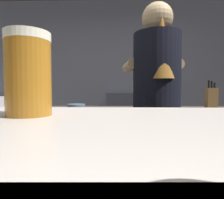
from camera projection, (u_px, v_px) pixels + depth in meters
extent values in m
cube|color=#4C4E58|center=(116.00, 77.00, 3.49)|extent=(5.20, 0.10, 2.70)
cube|color=#4C3C33|center=(150.00, 156.00, 1.88)|extent=(2.10, 0.60, 0.94)
cube|color=#343440|center=(133.00, 124.00, 3.24)|extent=(0.86, 0.36, 1.08)
cube|color=#37283D|center=(155.00, 178.00, 1.44)|extent=(0.28, 0.20, 0.92)
cylinder|color=black|center=(157.00, 76.00, 1.40)|extent=(0.34, 0.34, 0.60)
sphere|color=#D1B180|center=(157.00, 18.00, 1.38)|extent=(0.22, 0.22, 0.22)
cone|color=#B27A33|center=(161.00, 46.00, 1.29)|extent=(0.18, 0.18, 0.44)
cylinder|color=#D1B180|center=(130.00, 66.00, 1.54)|extent=(0.11, 0.33, 0.08)
cylinder|color=#D1B180|center=(171.00, 66.00, 1.57)|extent=(0.11, 0.33, 0.08)
cube|color=olive|center=(211.00, 98.00, 1.92)|extent=(0.10, 0.08, 0.20)
cylinder|color=black|center=(209.00, 84.00, 1.91)|extent=(0.02, 0.02, 0.08)
cylinder|color=black|center=(212.00, 84.00, 1.91)|extent=(0.02, 0.02, 0.07)
cylinder|color=black|center=(214.00, 85.00, 1.91)|extent=(0.02, 0.02, 0.05)
cylinder|color=slate|center=(76.00, 106.00, 1.83)|extent=(0.17, 0.17, 0.05)
cube|color=silver|center=(178.00, 109.00, 1.80)|extent=(0.24, 0.05, 0.01)
cylinder|color=#AD6E1F|center=(29.00, 79.00, 0.36)|extent=(0.08, 0.08, 0.14)
cylinder|color=white|center=(28.00, 37.00, 0.35)|extent=(0.08, 0.08, 0.02)
cylinder|color=#395F93|center=(154.00, 89.00, 3.26)|extent=(0.05, 0.05, 0.12)
cylinder|color=#395F93|center=(154.00, 84.00, 3.26)|extent=(0.02, 0.02, 0.05)
cylinder|color=silver|center=(154.00, 82.00, 3.26)|extent=(0.03, 0.03, 0.01)
cylinder|color=#448830|center=(142.00, 88.00, 3.26)|extent=(0.06, 0.06, 0.15)
cylinder|color=#448830|center=(142.00, 82.00, 3.25)|extent=(0.03, 0.03, 0.06)
cylinder|color=black|center=(142.00, 80.00, 3.25)|extent=(0.03, 0.03, 0.01)
cylinder|color=#CDCC7B|center=(135.00, 87.00, 3.14)|extent=(0.06, 0.06, 0.18)
cylinder|color=#CDCC7B|center=(135.00, 79.00, 3.13)|extent=(0.03, 0.03, 0.07)
cylinder|color=#333333|center=(135.00, 76.00, 3.13)|extent=(0.03, 0.03, 0.01)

